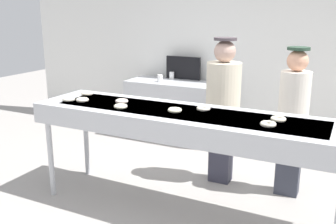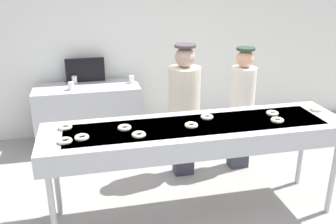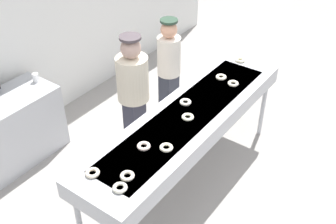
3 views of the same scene
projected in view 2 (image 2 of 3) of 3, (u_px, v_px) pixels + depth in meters
name	position (u px, v px, depth m)	size (l,w,h in m)	color
ground_plane	(194.00, 212.00, 3.94)	(16.00, 16.00, 0.00)	#9E9993
back_wall	(151.00, 31.00, 5.61)	(8.00, 0.12, 3.14)	white
fryer_conveyor	(197.00, 134.00, 3.61)	(2.98, 0.75, 1.02)	#B7BABF
sugar_donut_0	(277.00, 120.00, 3.64)	(0.13, 0.13, 0.03)	#EFE7CB
sugar_donut_1	(139.00, 135.00, 3.32)	(0.13, 0.13, 0.03)	#EFE8C8
sugar_donut_2	(65.00, 127.00, 3.48)	(0.13, 0.13, 0.03)	#FEECCD
sugar_donut_3	(207.00, 117.00, 3.72)	(0.13, 0.13, 0.03)	white
sugar_donut_4	(191.00, 125.00, 3.52)	(0.13, 0.13, 0.03)	#F5F2CB
sugar_donut_5	(272.00, 113.00, 3.82)	(0.13, 0.13, 0.03)	white
sugar_donut_6	(82.00, 137.00, 3.26)	(0.13, 0.13, 0.03)	#EDE1C7
sugar_donut_7	(316.00, 109.00, 3.94)	(0.13, 0.13, 0.03)	#FEF4CC
sugar_donut_8	(124.00, 128.00, 3.46)	(0.13, 0.13, 0.03)	#FEE2D3
sugar_donut_9	(65.00, 141.00, 3.19)	(0.13, 0.13, 0.03)	#ECE7CF
worker_baker	(242.00, 104.00, 4.59)	(0.31, 0.31, 1.57)	#333643
worker_assistant	(184.00, 102.00, 4.39)	(0.38, 0.38, 1.64)	#323241
prep_counter	(89.00, 115.00, 5.39)	(1.48, 0.62, 0.88)	#B7BABF
paper_cup_0	(132.00, 79.00, 5.37)	(0.08, 0.08, 0.11)	white
paper_cup_1	(74.00, 80.00, 5.36)	(0.08, 0.08, 0.11)	white
paper_cup_2	(71.00, 86.00, 5.07)	(0.08, 0.08, 0.11)	white
menu_display	(85.00, 70.00, 5.41)	(0.56, 0.04, 0.35)	black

